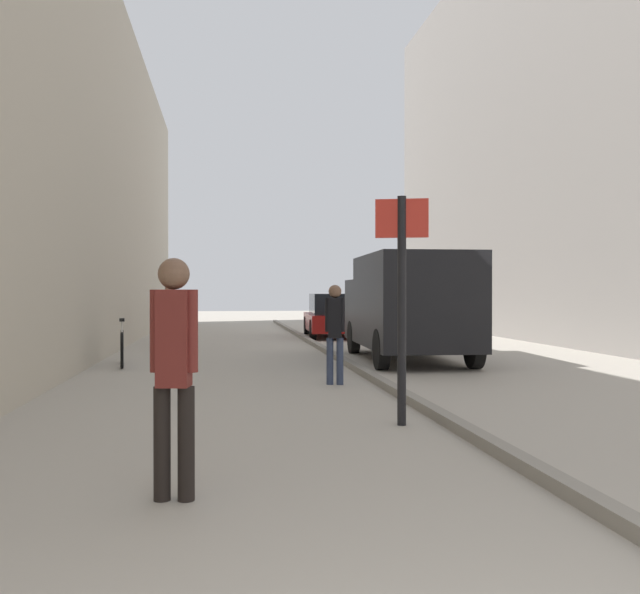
% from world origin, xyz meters
% --- Properties ---
extents(ground_plane, '(80.00, 80.00, 0.00)m').
position_xyz_m(ground_plane, '(0.00, 12.00, 0.00)').
color(ground_plane, '#A8A093').
extents(building_facade_left, '(2.22, 40.00, 9.33)m').
position_xyz_m(building_facade_left, '(-4.71, 12.00, 4.66)').
color(building_facade_left, '#BCB29E').
rests_on(building_facade_left, ground_plane).
extents(kerb_strip, '(0.16, 40.00, 0.12)m').
position_xyz_m(kerb_strip, '(1.58, 12.00, 0.06)').
color(kerb_strip, gray).
rests_on(kerb_strip, ground_plane).
extents(pedestrian_main_foreground, '(0.35, 0.23, 1.76)m').
position_xyz_m(pedestrian_main_foreground, '(-1.30, 3.65, 1.02)').
color(pedestrian_main_foreground, black).
rests_on(pedestrian_main_foreground, ground_plane).
extents(pedestrian_mid_block, '(0.32, 0.22, 1.63)m').
position_xyz_m(pedestrian_mid_block, '(0.86, 9.49, 0.94)').
color(pedestrian_mid_block, '#2D3851').
rests_on(pedestrian_mid_block, ground_plane).
extents(pedestrian_far_crossing, '(0.33, 0.25, 1.74)m').
position_xyz_m(pedestrian_far_crossing, '(-2.45, 17.88, 1.00)').
color(pedestrian_far_crossing, black).
rests_on(pedestrian_far_crossing, ground_plane).
extents(delivery_van, '(2.27, 5.18, 2.30)m').
position_xyz_m(delivery_van, '(3.09, 13.08, 1.24)').
color(delivery_van, black).
rests_on(delivery_van, ground_plane).
extents(parked_car, '(2.03, 4.30, 1.45)m').
position_xyz_m(parked_car, '(2.75, 21.07, 0.71)').
color(parked_car, maroon).
rests_on(parked_car, ground_plane).
extents(street_sign_post, '(0.58, 0.20, 2.60)m').
position_xyz_m(street_sign_post, '(1.06, 6.09, 1.55)').
color(street_sign_post, black).
rests_on(street_sign_post, ground_plane).
extents(bicycle_leaning, '(0.31, 1.76, 0.98)m').
position_xyz_m(bicycle_leaning, '(-3.00, 12.83, 0.38)').
color(bicycle_leaning, black).
rests_on(bicycle_leaning, ground_plane).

